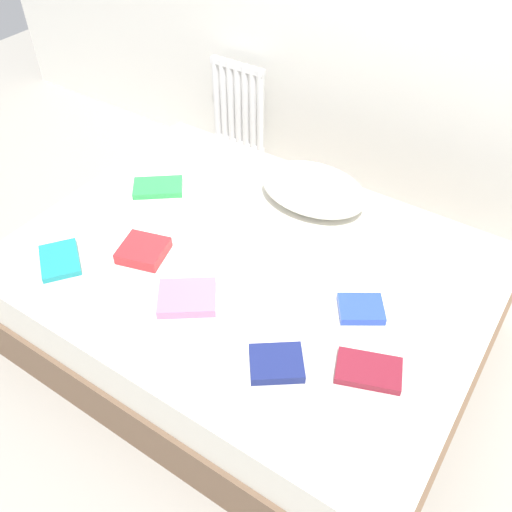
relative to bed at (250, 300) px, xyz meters
name	(u,v)px	position (x,y,z in m)	size (l,w,h in m)	color
ground_plane	(250,334)	(0.00, 0.00, -0.25)	(8.00, 8.00, 0.00)	#9E998E
bed	(250,300)	(0.00, 0.00, 0.00)	(2.00, 1.50, 0.50)	brown
radiator	(238,107)	(-0.90, 1.20, 0.17)	(0.38, 0.04, 0.57)	white
pillow	(314,189)	(0.03, 0.49, 0.33)	(0.52, 0.36, 0.16)	white
textbook_white	(242,250)	(-0.05, 0.02, 0.26)	(0.18, 0.15, 0.02)	white
textbook_teal	(60,260)	(-0.65, -0.46, 0.27)	(0.22, 0.15, 0.03)	teal
textbook_green	(158,187)	(-0.65, 0.16, 0.27)	(0.24, 0.15, 0.03)	green
textbook_maroon	(369,370)	(0.67, -0.25, 0.27)	(0.23, 0.14, 0.03)	maroon
textbook_navy	(276,363)	(0.39, -0.40, 0.27)	(0.19, 0.15, 0.04)	navy
textbook_pink	(187,298)	(-0.07, -0.33, 0.27)	(0.22, 0.18, 0.04)	pink
textbook_red	(143,251)	(-0.39, -0.23, 0.28)	(0.19, 0.18, 0.05)	red
textbook_blue	(361,309)	(0.52, -0.01, 0.27)	(0.17, 0.14, 0.03)	#2847B7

